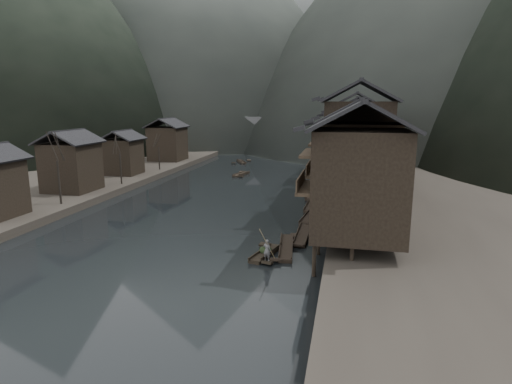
# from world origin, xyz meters

# --- Properties ---
(water) EXTENTS (300.00, 300.00, 0.00)m
(water) POSITION_xyz_m (0.00, 0.00, 0.00)
(water) COLOR black
(water) RESTS_ON ground
(right_bank) EXTENTS (40.00, 200.00, 1.80)m
(right_bank) POSITION_xyz_m (35.00, 40.00, 0.90)
(right_bank) COLOR #2D2823
(right_bank) RESTS_ON ground
(left_bank) EXTENTS (40.00, 200.00, 1.20)m
(left_bank) POSITION_xyz_m (-35.00, 40.00, 0.60)
(left_bank) COLOR #2D2823
(left_bank) RESTS_ON ground
(stilt_houses) EXTENTS (9.00, 67.60, 15.38)m
(stilt_houses) POSITION_xyz_m (17.28, 19.00, 8.70)
(stilt_houses) COLOR black
(stilt_houses) RESTS_ON ground
(left_houses) EXTENTS (8.10, 53.20, 8.73)m
(left_houses) POSITION_xyz_m (-20.50, 20.12, 5.66)
(left_houses) COLOR black
(left_houses) RESTS_ON left_bank
(bare_trees) EXTENTS (3.74, 41.63, 7.47)m
(bare_trees) POSITION_xyz_m (-17.00, 7.18, 6.24)
(bare_trees) COLOR black
(bare_trees) RESTS_ON left_bank
(moored_sampans) EXTENTS (3.05, 66.73, 0.47)m
(moored_sampans) POSITION_xyz_m (11.95, 23.53, 0.20)
(moored_sampans) COLOR black
(moored_sampans) RESTS_ON water
(midriver_boats) EXTENTS (6.71, 21.15, 0.44)m
(midriver_boats) POSITION_xyz_m (-4.34, 40.49, 0.20)
(midriver_boats) COLOR black
(midriver_boats) RESTS_ON water
(stone_bridge) EXTENTS (40.00, 6.00, 9.00)m
(stone_bridge) POSITION_xyz_m (-0.00, 72.00, 5.11)
(stone_bridge) COLOR #4C4C4F
(stone_bridge) RESTS_ON ground
(hero_sampan) EXTENTS (2.15, 5.08, 0.44)m
(hero_sampan) POSITION_xyz_m (9.79, -6.78, 0.20)
(hero_sampan) COLOR black
(hero_sampan) RESTS_ON water
(cargo_heap) EXTENTS (1.11, 1.45, 0.66)m
(cargo_heap) POSITION_xyz_m (9.73, -6.56, 0.77)
(cargo_heap) COLOR black
(cargo_heap) RESTS_ON hero_sampan
(boatman) EXTENTS (0.76, 0.60, 1.83)m
(boatman) POSITION_xyz_m (10.23, -8.49, 1.35)
(boatman) COLOR slate
(boatman) RESTS_ON hero_sampan
(bamboo_pole) EXTENTS (1.46, 1.48, 3.61)m
(bamboo_pole) POSITION_xyz_m (10.43, -8.49, 4.07)
(bamboo_pole) COLOR #8C7A51
(bamboo_pole) RESTS_ON boatman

